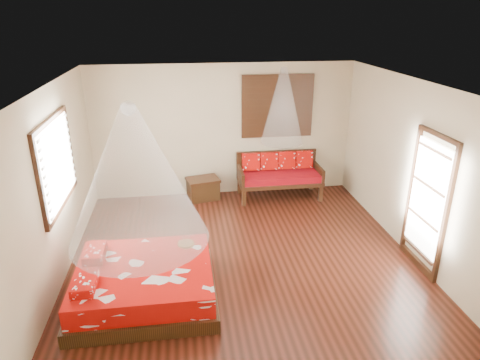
% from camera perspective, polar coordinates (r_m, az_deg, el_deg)
% --- Properties ---
extents(room, '(5.54, 5.54, 2.84)m').
position_cam_1_polar(room, '(6.50, 0.37, 0.30)').
color(room, black).
rests_on(room, ground).
extents(bed, '(1.94, 1.75, 0.63)m').
position_cam_1_polar(bed, '(6.25, -12.69, -13.23)').
color(bed, black).
rests_on(bed, floor).
extents(daybed, '(1.76, 0.78, 0.94)m').
position_cam_1_polar(daybed, '(9.21, 5.20, 0.91)').
color(daybed, black).
rests_on(daybed, floor).
extents(storage_chest, '(0.76, 0.62, 0.46)m').
position_cam_1_polar(storage_chest, '(9.16, -4.95, -1.13)').
color(storage_chest, black).
rests_on(storage_chest, floor).
extents(shutter_panel, '(1.52, 0.06, 1.32)m').
position_cam_1_polar(shutter_panel, '(9.14, 5.01, 9.77)').
color(shutter_panel, black).
rests_on(shutter_panel, wall_back).
extents(window_left, '(0.10, 1.74, 1.34)m').
position_cam_1_polar(window_left, '(6.77, -23.21, 2.08)').
color(window_left, black).
rests_on(window_left, wall_left).
extents(glazed_door, '(0.08, 1.02, 2.16)m').
position_cam_1_polar(glazed_door, '(7.03, 23.65, -2.86)').
color(glazed_door, black).
rests_on(glazed_door, floor).
extents(wine_tray, '(0.25, 0.25, 0.20)m').
position_cam_1_polar(wine_tray, '(6.51, -7.24, -8.14)').
color(wine_tray, brown).
rests_on(wine_tray, bed).
extents(mosquito_net_main, '(1.82, 1.82, 1.80)m').
position_cam_1_polar(mosquito_net_main, '(5.50, -13.88, 0.60)').
color(mosquito_net_main, white).
rests_on(mosquito_net_main, ceiling).
extents(mosquito_net_daybed, '(0.86, 0.86, 1.50)m').
position_cam_1_polar(mosquito_net_daybed, '(8.67, 5.73, 9.78)').
color(mosquito_net_daybed, white).
rests_on(mosquito_net_daybed, ceiling).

